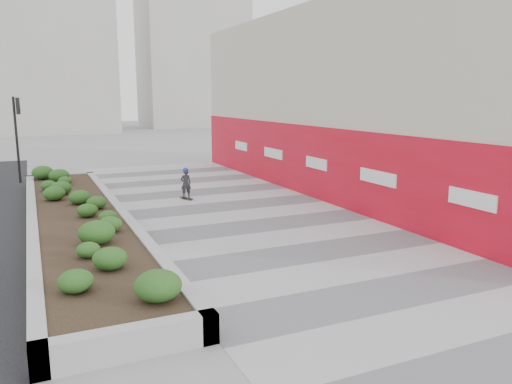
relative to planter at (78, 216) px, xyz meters
The scene contains 9 objects.
ground 8.91m from the planter, 51.84° to the right, with size 160.00×160.00×0.00m, color gray.
walkway 6.81m from the planter, 36.03° to the right, with size 8.00×36.00×0.01m, color #A8A8AD.
building 13.12m from the planter, ahead, with size 6.04×24.08×8.00m.
planter is the anchor object (origin of this frame).
traffic_signal_near 10.90m from the planter, 99.35° to the left, with size 0.33×0.28×4.20m.
distant_bldg_north_l 48.95m from the planter, 89.40° to the left, with size 16.00×12.00×20.00m, color #ADAAA3.
distant_bldg_north_r 57.99m from the planter, 68.85° to the left, with size 14.00×10.00×24.00m, color #ADAAA3.
manhole_cover 7.22m from the planter, 33.69° to the right, with size 0.44×0.44×0.01m, color #595654.
skateboarder 5.48m from the planter, 34.69° to the left, with size 0.46×0.74×1.34m.
Camera 1 is at (-6.71, -9.50, 4.20)m, focal length 35.00 mm.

